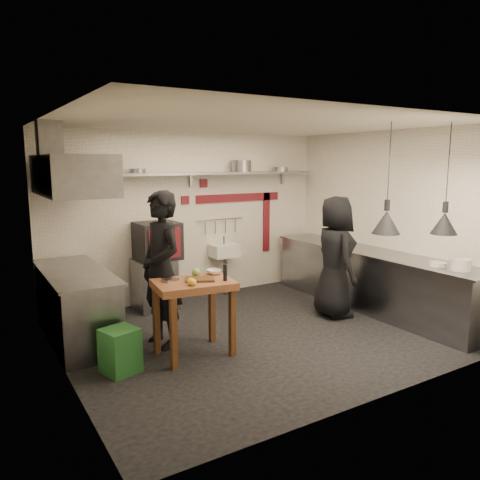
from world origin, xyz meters
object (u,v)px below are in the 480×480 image
chef_left (161,270)px  chef_right (335,257)px  combi_oven (157,241)px  prep_table (194,318)px  green_bin (120,351)px  oven_stand (155,284)px

chef_left → chef_right: size_ratio=1.08×
combi_oven → prep_table: bearing=-100.6°
combi_oven → green_bin: 2.47m
chef_right → combi_oven: bearing=66.7°
chef_right → chef_left: bearing=100.2°
green_bin → chef_right: chef_right is taller
combi_oven → green_bin: combi_oven is taller
oven_stand → combi_oven: combi_oven is taller
prep_table → chef_right: chef_right is taller
combi_oven → oven_stand: bearing=-178.1°
prep_table → green_bin: bearing=-172.6°
combi_oven → chef_left: size_ratio=0.32×
combi_oven → chef_right: bearing=-40.3°
oven_stand → chef_right: bearing=-39.4°
oven_stand → combi_oven: bearing=1.9°
green_bin → chef_right: (3.36, 0.23, 0.66)m
combi_oven → chef_right: size_ratio=0.35×
green_bin → chef_right: size_ratio=0.28×
combi_oven → prep_table: size_ratio=0.69×
chef_left → chef_right: chef_left is taller
oven_stand → chef_left: bearing=-108.6°
green_bin → chef_left: (0.71, 0.50, 0.73)m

